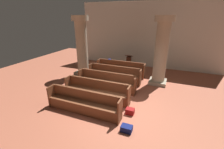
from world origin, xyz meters
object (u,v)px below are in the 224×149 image
at_px(pew_row_2, 106,81).
at_px(lectern, 129,64).
at_px(kneeler_box_navy, 127,129).
at_px(pillar_far_side, 82,45).
at_px(pew_row_3, 96,90).
at_px(pew_row_4, 83,102).
at_px(hymn_book, 110,59).
at_px(pew_row_0, 121,68).
at_px(pew_row_1, 114,74).
at_px(kneeler_box_red, 130,111).
at_px(pillar_aisle_side, 161,50).

distance_m(pew_row_2, lectern, 3.32).
bearing_deg(kneeler_box_navy, pillar_far_side, 135.67).
xyz_separation_m(pew_row_3, lectern, (0.20, 4.41, -0.02)).
height_order(pew_row_4, hymn_book, hymn_book).
bearing_deg(pew_row_2, pew_row_0, 90.00).
distance_m(pew_row_1, pew_row_4, 3.28).
height_order(pew_row_1, kneeler_box_navy, pew_row_1).
bearing_deg(pillar_far_side, lectern, 36.11).
bearing_deg(pew_row_1, pew_row_3, -90.00).
bearing_deg(kneeler_box_red, kneeler_box_navy, -80.76).
bearing_deg(pillar_far_side, pew_row_0, 16.82).
distance_m(pew_row_0, lectern, 1.15).
relative_size(lectern, kneeler_box_navy, 2.94).
relative_size(pew_row_1, kneeler_box_navy, 8.28).
xyz_separation_m(pew_row_4, pillar_aisle_side, (2.35, 3.96, 1.39)).
distance_m(pillar_aisle_side, kneeler_box_navy, 4.72).
bearing_deg(kneeler_box_red, pew_row_4, -161.14).
distance_m(pew_row_2, pew_row_4, 2.19).
bearing_deg(pillar_far_side, pew_row_3, -48.33).
relative_size(pew_row_0, pillar_aisle_side, 0.85).
bearing_deg(pillar_far_side, hymn_book, 30.95).
distance_m(pew_row_4, pillar_far_side, 4.56).
relative_size(pew_row_2, pillar_far_side, 0.85).
bearing_deg(kneeler_box_red, pillar_far_side, 142.25).
distance_m(pew_row_2, kneeler_box_red, 2.37).
relative_size(pew_row_4, pillar_aisle_side, 0.85).
bearing_deg(pillar_far_side, kneeler_box_red, -37.75).
bearing_deg(pillar_far_side, pew_row_1, -9.81).
xyz_separation_m(pillar_far_side, hymn_book, (1.47, 0.88, -0.96)).
relative_size(hymn_book, kneeler_box_red, 0.60).
xyz_separation_m(hymn_book, kneeler_box_red, (2.53, -3.98, -0.79)).
relative_size(pillar_aisle_side, kneeler_box_navy, 9.75).
bearing_deg(pew_row_2, pew_row_1, 90.00).
bearing_deg(pew_row_0, pew_row_2, -90.00).
bearing_deg(pew_row_3, lectern, 87.44).
distance_m(pew_row_2, kneeler_box_navy, 3.20).
height_order(pew_row_0, pillar_aisle_side, pillar_aisle_side).
height_order(pillar_aisle_side, lectern, pillar_aisle_side).
height_order(pew_row_2, pillar_aisle_side, pillar_aisle_side).
bearing_deg(pillar_aisle_side, kneeler_box_navy, -96.49).
distance_m(pew_row_0, pew_row_4, 4.38).
distance_m(pillar_aisle_side, lectern, 3.00).
distance_m(pew_row_3, pillar_far_side, 3.73).
xyz_separation_m(lectern, hymn_book, (-1.03, -0.94, 0.45)).
bearing_deg(pillar_aisle_side, pew_row_1, -163.92).
bearing_deg(pillar_far_side, pew_row_2, -32.95).
bearing_deg(kneeler_box_red, lectern, 106.99).
height_order(pew_row_2, lectern, lectern).
relative_size(pew_row_0, kneeler_box_red, 9.49).
bearing_deg(pew_row_3, kneeler_box_navy, -38.48).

